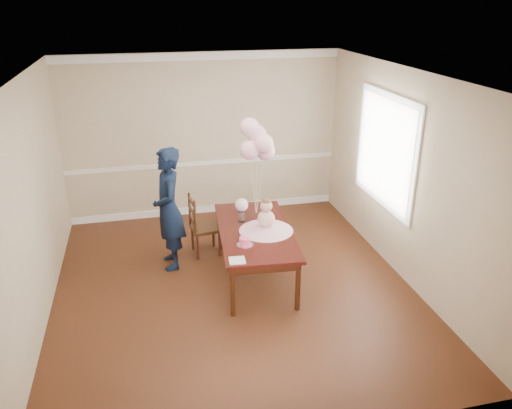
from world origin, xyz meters
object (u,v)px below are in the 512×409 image
object	(u,v)px
birthday_cake	(245,241)
woman	(169,209)
dining_chair_seat	(205,228)
dining_table_top	(255,231)

from	to	relation	value
birthday_cake	woman	size ratio (longest dim) A/B	0.08
birthday_cake	woman	xyz separation A→B (m)	(-0.84, 0.96, 0.10)
woman	dining_chair_seat	bearing A→B (deg)	111.92
woman	birthday_cake	bearing A→B (deg)	37.97
dining_table_top	birthday_cake	world-z (taller)	birthday_cake
birthday_cake	dining_chair_seat	world-z (taller)	birthday_cake
dining_table_top	dining_chair_seat	bearing A→B (deg)	129.26
dining_table_top	birthday_cake	size ratio (longest dim) A/B	13.33
birthday_cake	dining_chair_seat	xyz separation A→B (m)	(-0.33, 1.20, -0.35)
birthday_cake	dining_table_top	bearing A→B (deg)	61.33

